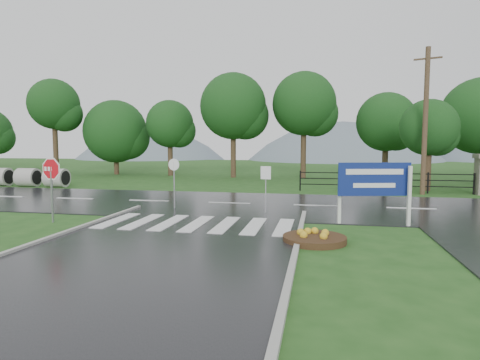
# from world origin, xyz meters

# --- Properties ---
(ground) EXTENTS (120.00, 120.00, 0.00)m
(ground) POSITION_xyz_m (0.00, 0.00, 0.00)
(ground) COLOR #214C19
(ground) RESTS_ON ground
(main_road) EXTENTS (90.00, 8.00, 0.04)m
(main_road) POSITION_xyz_m (0.00, 10.00, 0.00)
(main_road) COLOR black
(main_road) RESTS_ON ground
(walkway) EXTENTS (2.20, 11.00, 0.04)m
(walkway) POSITION_xyz_m (8.50, 4.00, 0.00)
(walkway) COLOR #272729
(walkway) RESTS_ON ground
(crosswalk) EXTENTS (6.50, 2.80, 0.02)m
(crosswalk) POSITION_xyz_m (0.00, 5.00, 0.06)
(crosswalk) COLOR silver
(crosswalk) RESTS_ON ground
(fence_west) EXTENTS (9.58, 0.08, 1.20)m
(fence_west) POSITION_xyz_m (7.75, 16.00, 0.72)
(fence_west) COLOR black
(fence_west) RESTS_ON ground
(hills) EXTENTS (102.00, 48.00, 48.00)m
(hills) POSITION_xyz_m (3.49, 65.00, -15.54)
(hills) COLOR slate
(hills) RESTS_ON ground
(treeline) EXTENTS (83.20, 5.20, 10.00)m
(treeline) POSITION_xyz_m (1.00, 24.00, 0.00)
(treeline) COLOR #123A14
(treeline) RESTS_ON ground
(culvert_pipes) EXTENTS (5.50, 1.20, 1.20)m
(culvert_pipes) POSITION_xyz_m (-14.71, 15.00, 0.60)
(culvert_pipes) COLOR #9E9B93
(culvert_pipes) RESTS_ON ground
(stop_sign) EXTENTS (1.08, 0.20, 2.46)m
(stop_sign) POSITION_xyz_m (-5.20, 4.48, 1.73)
(stop_sign) COLOR #939399
(stop_sign) RESTS_ON ground
(estate_billboard) EXTENTS (2.43, 0.62, 2.17)m
(estate_billboard) POSITION_xyz_m (5.95, 6.09, 1.49)
(estate_billboard) COLOR silver
(estate_billboard) RESTS_ON ground
(flower_bed) EXTENTS (1.80, 1.80, 0.36)m
(flower_bed) POSITION_xyz_m (4.01, 3.35, 0.13)
(flower_bed) COLOR #332111
(flower_bed) RESTS_ON ground
(reg_sign_small) EXTENTS (0.42, 0.10, 1.91)m
(reg_sign_small) POSITION_xyz_m (2.02, 7.71, 1.37)
(reg_sign_small) COLOR #939399
(reg_sign_small) RESTS_ON ground
(reg_sign_round) EXTENTS (0.50, 0.09, 2.17)m
(reg_sign_round) POSITION_xyz_m (-1.96, 8.06, 1.38)
(reg_sign_round) COLOR #939399
(reg_sign_round) RESTS_ON ground
(utility_pole_east) EXTENTS (1.37, 0.55, 7.99)m
(utility_pole_east) POSITION_xyz_m (9.73, 15.50, 4.06)
(utility_pole_east) COLOR #473523
(utility_pole_east) RESTS_ON ground
(entrance_tree_left) EXTENTS (3.33, 3.33, 5.43)m
(entrance_tree_left) POSITION_xyz_m (10.43, 17.50, 3.73)
(entrance_tree_left) COLOR #3D2B1C
(entrance_tree_left) RESTS_ON ground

